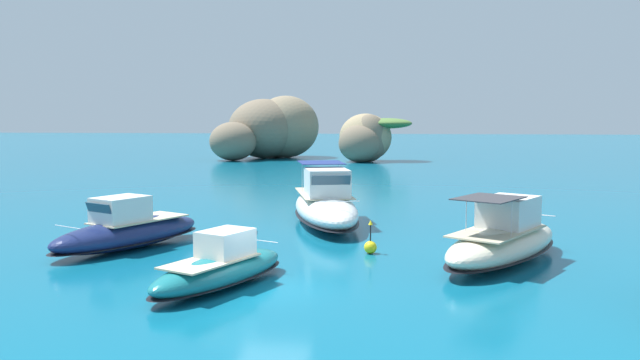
{
  "coord_description": "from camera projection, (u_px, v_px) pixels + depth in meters",
  "views": [
    {
      "loc": [
        4.22,
        -21.12,
        5.96
      ],
      "look_at": [
        -0.11,
        14.38,
        2.37
      ],
      "focal_mm": 35.57,
      "sensor_mm": 36.0,
      "label": 1
    }
  ],
  "objects": [
    {
      "name": "motorboat_navy",
      "position": [
        128.0,
        231.0,
        28.66
      ],
      "size": [
        5.83,
        8.37,
        2.4
      ],
      "color": "navy",
      "rests_on": "ground"
    },
    {
      "name": "islet_large",
      "position": [
        271.0,
        131.0,
        91.41
      ],
      "size": [
        16.84,
        18.62,
        8.99
      ],
      "color": "#756651",
      "rests_on": "ground"
    },
    {
      "name": "ground_plane",
      "position": [
        273.0,
        289.0,
        21.96
      ],
      "size": [
        400.0,
        400.0,
        0.0
      ],
      "primitive_type": "plane",
      "color": "#0C5B7A"
    },
    {
      "name": "motorboat_teal",
      "position": [
        220.0,
        268.0,
        22.2
      ],
      "size": [
        4.57,
        6.9,
        1.97
      ],
      "color": "#19727A",
      "rests_on": "ground"
    },
    {
      "name": "channel_buoy",
      "position": [
        370.0,
        246.0,
        27.6
      ],
      "size": [
        0.56,
        0.56,
        1.48
      ],
      "color": "yellow",
      "rests_on": "ground"
    },
    {
      "name": "islet_small",
      "position": [
        367.0,
        137.0,
        84.06
      ],
      "size": [
        10.87,
        9.89,
        6.37
      ],
      "color": "#756651",
      "rests_on": "ground"
    },
    {
      "name": "motorboat_white",
      "position": [
        326.0,
        206.0,
        34.96
      ],
      "size": [
        5.78,
        11.13,
        3.34
      ],
      "color": "white",
      "rests_on": "ground"
    },
    {
      "name": "motorboat_cream",
      "position": [
        504.0,
        240.0,
        25.95
      ],
      "size": [
        7.07,
        9.12,
        2.83
      ],
      "color": "beige",
      "rests_on": "ground"
    }
  ]
}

